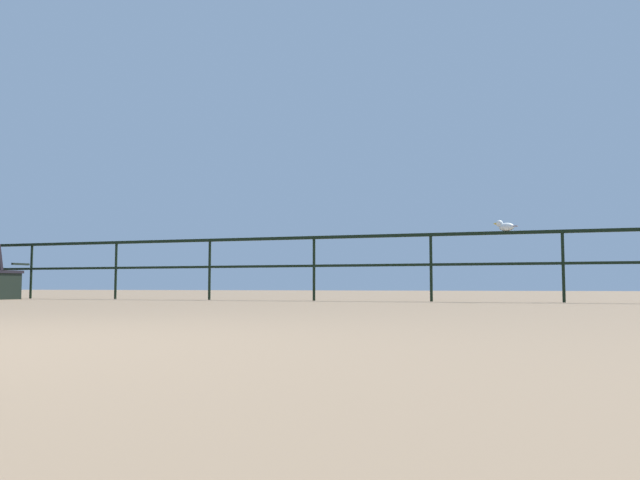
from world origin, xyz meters
The scene contains 2 objects.
pier_railing centered at (0.00, 7.88, 0.76)m, with size 20.56×0.05×1.03m.
seagull_on_rail centered at (2.02, 7.89, 1.11)m, with size 0.36×0.18×0.17m.
Camera 1 is at (2.23, -1.62, 0.23)m, focal length 35.11 mm.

